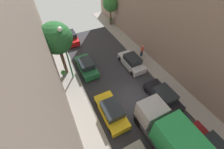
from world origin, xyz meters
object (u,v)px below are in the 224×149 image
object	(u,v)px
parked_car_left_3	(111,111)
lamp_post	(65,48)
potted_plant_1	(111,20)
street_tree_0	(56,39)
parked_car_right_2	(163,96)
parked_car_left_4	(86,66)
parked_car_left_5	(71,37)
pedestrian	(142,50)
street_tree_1	(110,4)
potted_plant_0	(63,73)
delivery_truck	(173,141)
parked_car_right_3	(132,62)

from	to	relation	value
parked_car_left_3	lamp_post	bearing A→B (deg)	106.39
potted_plant_1	street_tree_0	bearing A→B (deg)	-138.29
parked_car_right_2	street_tree_0	distance (m)	12.15
parked_car_left_4	parked_car_left_5	bearing A→B (deg)	90.00
parked_car_left_5	potted_plant_1	size ratio (longest dim) A/B	4.05
parked_car_left_4	lamp_post	xyz separation A→B (m)	(-1.90, -0.46, 3.53)
pedestrian	street_tree_1	distance (m)	10.54
street_tree_1	parked_car_left_5	bearing A→B (deg)	-165.87
parked_car_left_5	street_tree_1	bearing A→B (deg)	14.13
parked_car_right_2	potted_plant_1	xyz separation A→B (m)	(2.82, 17.81, 0.01)
lamp_post	potted_plant_1	bearing A→B (deg)	46.19
potted_plant_0	lamp_post	bearing A→B (deg)	-36.05
parked_car_left_4	street_tree_1	world-z (taller)	street_tree_1
parked_car_left_3	delivery_truck	size ratio (longest dim) A/B	0.64
parked_car_left_4	lamp_post	size ratio (longest dim) A/B	0.66
parked_car_left_3	pedestrian	bearing A→B (deg)	38.89
potted_plant_0	potted_plant_1	xyz separation A→B (m)	(11.03, 9.88, 0.14)
parked_car_left_5	parked_car_right_3	bearing A→B (deg)	-59.71
pedestrian	potted_plant_0	world-z (taller)	pedestrian
street_tree_1	delivery_truck	bearing A→B (deg)	-103.92
delivery_truck	parked_car_left_5	bearing A→B (deg)	98.08
pedestrian	potted_plant_1	bearing A→B (deg)	87.10
lamp_post	delivery_truck	bearing A→B (deg)	-67.51
potted_plant_0	parked_car_right_3	bearing A→B (deg)	-13.63
parked_car_left_4	potted_plant_0	world-z (taller)	parked_car_left_4
potted_plant_0	lamp_post	world-z (taller)	lamp_post
parked_car_right_3	pedestrian	distance (m)	2.53
parked_car_left_3	street_tree_0	xyz separation A→B (m)	(-2.37, 7.57, 4.13)
parked_car_left_3	parked_car_left_5	world-z (taller)	same
parked_car_left_4	parked_car_left_5	world-z (taller)	same
delivery_truck	pedestrian	size ratio (longest dim) A/B	3.84
street_tree_1	potted_plant_0	xyz separation A→B (m)	(-10.73, -9.24, -3.20)
street_tree_0	potted_plant_0	bearing A→B (deg)	-135.12
parked_car_right_2	potted_plant_1	world-z (taller)	parked_car_right_2
parked_car_left_5	street_tree_0	distance (m)	8.31
parked_car_right_2	potted_plant_0	bearing A→B (deg)	136.00
street_tree_1	potted_plant_1	size ratio (longest dim) A/B	4.76
parked_car_right_2	pedestrian	bearing A→B (deg)	72.02
delivery_truck	lamp_post	world-z (taller)	lamp_post
parked_car_left_3	parked_car_right_3	xyz separation A→B (m)	(5.40, 5.13, 0.00)
lamp_post	parked_car_left_4	bearing A→B (deg)	13.61
parked_car_right_3	delivery_truck	bearing A→B (deg)	-105.42
delivery_truck	street_tree_0	xyz separation A→B (m)	(-5.07, 12.22, 3.07)
pedestrian	lamp_post	size ratio (longest dim) A/B	0.27
parked_car_left_3	potted_plant_0	world-z (taller)	parked_car_left_3
parked_car_right_3	potted_plant_0	distance (m)	8.46
street_tree_1	parked_car_right_3	bearing A→B (deg)	-102.60
parked_car_right_2	delivery_truck	bearing A→B (deg)	-125.09
parked_car_left_5	parked_car_right_2	xyz separation A→B (m)	(5.40, -15.19, 0.00)
parked_car_left_4	parked_car_right_3	world-z (taller)	same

